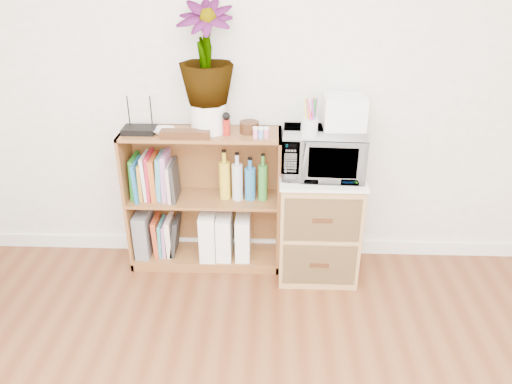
{
  "coord_description": "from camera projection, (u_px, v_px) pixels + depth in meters",
  "views": [
    {
      "loc": [
        0.1,
        -0.8,
        2.0
      ],
      "look_at": [
        -0.0,
        1.95,
        0.62
      ],
      "focal_mm": 35.0,
      "sensor_mm": 36.0,
      "label": 1
    }
  ],
  "objects": [
    {
      "name": "cookbooks",
      "position": [
        155.0,
        177.0,
        3.22
      ],
      "size": [
        0.3,
        0.2,
        0.31
      ],
      "color": "#1D6E1D",
      "rests_on": "bookshelf"
    },
    {
      "name": "magazine_holder_left",
      "position": [
        209.0,
        232.0,
        3.38
      ],
      "size": [
        0.11,
        0.27,
        0.33
      ],
      "primitive_type": "cube",
      "color": "white",
      "rests_on": "bookshelf"
    },
    {
      "name": "router",
      "position": [
        139.0,
        130.0,
        3.06
      ],
      "size": [
        0.2,
        0.14,
        0.04
      ],
      "primitive_type": "cube",
      "color": "black",
      "rests_on": "bookshelf"
    },
    {
      "name": "bookshelf",
      "position": [
        204.0,
        201.0,
        3.28
      ],
      "size": [
        1.0,
        0.3,
        0.95
      ],
      "primitive_type": "cube",
      "color": "brown",
      "rests_on": "ground"
    },
    {
      "name": "file_box",
      "position": [
        144.0,
        232.0,
        3.41
      ],
      "size": [
        0.09,
        0.25,
        0.31
      ],
      "primitive_type": "cube",
      "color": "slate",
      "rests_on": "bookshelf"
    },
    {
      "name": "microwave",
      "position": [
        323.0,
        153.0,
        3.01
      ],
      "size": [
        0.51,
        0.36,
        0.27
      ],
      "primitive_type": "imported",
      "rotation": [
        0.0,
        0.0,
        -0.05
      ],
      "color": "white",
      "rests_on": "wicker_unit"
    },
    {
      "name": "wicker_unit",
      "position": [
        318.0,
        225.0,
        3.25
      ],
      "size": [
        0.5,
        0.45,
        0.7
      ],
      "primitive_type": "cube",
      "color": "#9E7542",
      "rests_on": "ground"
    },
    {
      "name": "wooden_bowl",
      "position": [
        249.0,
        127.0,
        3.06
      ],
      "size": [
        0.12,
        0.12,
        0.07
      ],
      "primitive_type": "cylinder",
      "color": "#36190E",
      "rests_on": "bookshelf"
    },
    {
      "name": "paint_jars",
      "position": [
        261.0,
        134.0,
        2.97
      ],
      "size": [
        0.11,
        0.04,
        0.06
      ],
      "primitive_type": "cube",
      "color": "pink",
      "rests_on": "bookshelf"
    },
    {
      "name": "potted_plant",
      "position": [
        206.0,
        53.0,
        2.87
      ],
      "size": [
        0.33,
        0.33,
        0.59
      ],
      "primitive_type": "imported",
      "color": "#336D2B",
      "rests_on": "plant_pot"
    },
    {
      "name": "lower_books",
      "position": [
        167.0,
        236.0,
        3.42
      ],
      "size": [
        0.18,
        0.19,
        0.27
      ],
      "color": "#B84220",
      "rests_on": "bookshelf"
    },
    {
      "name": "white_bowl",
      "position": [
        164.0,
        131.0,
        3.04
      ],
      "size": [
        0.13,
        0.13,
        0.03
      ],
      "primitive_type": "imported",
      "color": "silver",
      "rests_on": "bookshelf"
    },
    {
      "name": "small_appliance",
      "position": [
        344.0,
        112.0,
        2.98
      ],
      "size": [
        0.25,
        0.21,
        0.2
      ],
      "primitive_type": "cube",
      "color": "white",
      "rests_on": "microwave"
    },
    {
      "name": "pen_cup",
      "position": [
        309.0,
        127.0,
        2.87
      ],
      "size": [
        0.1,
        0.1,
        0.11
      ],
      "primitive_type": "cylinder",
      "color": "silver",
      "rests_on": "microwave"
    },
    {
      "name": "kokeshi_doll",
      "position": [
        227.0,
        127.0,
        3.01
      ],
      "size": [
        0.04,
        0.04,
        0.1
      ],
      "primitive_type": "cylinder",
      "color": "#A31A14",
      "rests_on": "bookshelf"
    },
    {
      "name": "magazine_holder_mid",
      "position": [
        225.0,
        234.0,
        3.38
      ],
      "size": [
        0.1,
        0.25,
        0.31
      ],
      "primitive_type": "cube",
      "color": "white",
      "rests_on": "bookshelf"
    },
    {
      "name": "trinket_box",
      "position": [
        185.0,
        134.0,
        2.97
      ],
      "size": [
        0.3,
        0.07,
        0.05
      ],
      "primitive_type": "cube",
      "color": "#3D2610",
      "rests_on": "bookshelf"
    },
    {
      "name": "skirting_board",
      "position": [
        258.0,
        245.0,
        3.59
      ],
      "size": [
        4.0,
        0.02,
        0.1
      ],
      "primitive_type": "cube",
      "color": "white",
      "rests_on": "ground"
    },
    {
      "name": "liquor_bottles",
      "position": [
        242.0,
        177.0,
        3.2
      ],
      "size": [
        0.31,
        0.07,
        0.32
      ],
      "color": "gold",
      "rests_on": "bookshelf"
    },
    {
      "name": "magazine_holder_right",
      "position": [
        243.0,
        235.0,
        3.38
      ],
      "size": [
        0.1,
        0.24,
        0.3
      ],
      "primitive_type": "cube",
      "color": "white",
      "rests_on": "bookshelf"
    },
    {
      "name": "plant_pot",
      "position": [
        208.0,
        117.0,
        3.05
      ],
      "size": [
        0.21,
        0.21,
        0.18
      ],
      "primitive_type": "cylinder",
      "color": "white",
      "rests_on": "bookshelf"
    }
  ]
}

